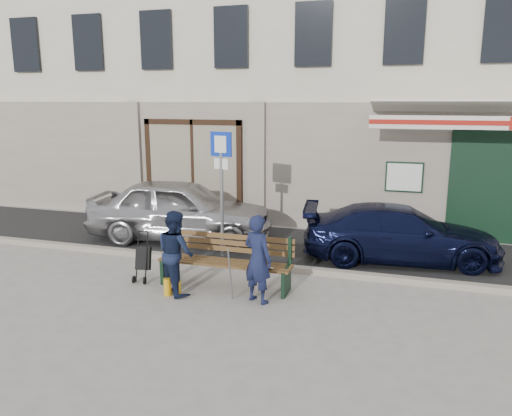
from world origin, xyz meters
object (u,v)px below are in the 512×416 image
at_px(car_silver, 181,210).
at_px(car_navy, 401,234).
at_px(stroller, 143,259).
at_px(woman, 176,252).
at_px(bench, 223,262).
at_px(parking_sign, 221,176).
at_px(man, 258,259).

xyz_separation_m(car_silver, car_navy, (5.00, -0.11, -0.16)).
bearing_deg(stroller, woman, -34.37).
distance_m(bench, stroller, 1.51).
xyz_separation_m(car_silver, bench, (2.02, -2.55, -0.27)).
height_order(parking_sign, stroller, parking_sign).
height_order(parking_sign, bench, parking_sign).
relative_size(car_navy, man, 2.69).
relative_size(parking_sign, stroller, 2.91).
bearing_deg(car_navy, man, 135.52).
relative_size(man, stroller, 1.62).
distance_m(parking_sign, man, 2.55).
distance_m(bench, man, 0.97).
distance_m(man, stroller, 2.35).
height_order(parking_sign, man, parking_sign).
height_order(bench, stroller, bench).
distance_m(parking_sign, stroller, 2.29).
distance_m(car_navy, man, 3.64).
bearing_deg(woman, man, -141.28).
bearing_deg(bench, man, -30.98).
bearing_deg(woman, stroller, 13.78).
relative_size(parking_sign, bench, 1.10).
distance_m(bench, woman, 0.87).
xyz_separation_m(woman, stroller, (-0.85, 0.37, -0.33)).
bearing_deg(car_navy, car_silver, 81.07).
distance_m(car_navy, woman, 4.68).
bearing_deg(man, woman, 25.08).
bearing_deg(stroller, car_silver, 90.01).
xyz_separation_m(man, woman, (-1.45, -0.04, -0.01)).
bearing_deg(bench, car_silver, 128.44).
relative_size(bench, man, 1.63).
bearing_deg(man, stroller, 15.40).
height_order(bench, man, man).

